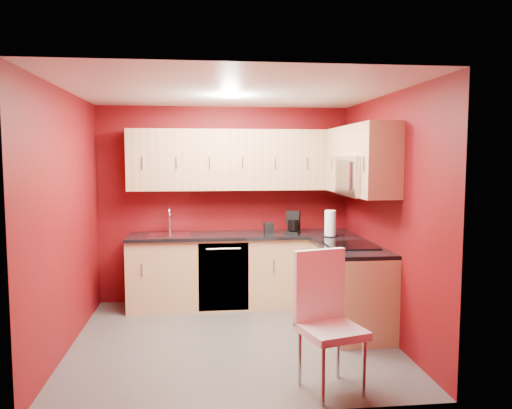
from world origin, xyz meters
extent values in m
plane|color=#464441|center=(0.00, 0.00, 0.00)|extent=(3.20, 3.20, 0.00)
plane|color=white|center=(0.00, 0.00, 2.50)|extent=(3.20, 3.20, 0.00)
plane|color=#640912|center=(0.00, 1.50, 1.25)|extent=(3.20, 0.00, 3.20)
plane|color=#640912|center=(0.00, -1.50, 1.25)|extent=(3.20, 0.00, 3.20)
plane|color=#640912|center=(-1.60, 0.00, 1.25)|extent=(0.00, 3.00, 3.00)
plane|color=#640912|center=(1.60, 0.00, 1.25)|extent=(0.00, 3.00, 3.00)
cube|color=tan|center=(0.20, 1.20, 0.43)|extent=(2.80, 0.60, 0.87)
cube|color=tan|center=(1.30, 0.25, 0.43)|extent=(0.60, 1.30, 0.87)
cube|color=black|center=(0.20, 1.19, 0.89)|extent=(2.80, 0.63, 0.04)
cube|color=black|center=(1.29, 0.23, 0.89)|extent=(0.63, 1.27, 0.04)
cube|color=tan|center=(0.20, 1.32, 1.83)|extent=(2.80, 0.35, 0.75)
cube|color=tan|center=(1.43, 0.86, 1.83)|extent=(0.35, 0.57, 0.75)
cube|color=tan|center=(1.43, -0.29, 1.83)|extent=(0.35, 0.22, 0.75)
cube|color=tan|center=(1.43, 0.20, 2.04)|extent=(0.35, 0.76, 0.33)
cube|color=silver|center=(1.40, 0.20, 1.66)|extent=(0.40, 0.76, 0.42)
cube|color=black|center=(1.21, 0.20, 1.66)|extent=(0.02, 0.62, 0.33)
cylinder|color=silver|center=(1.19, -0.03, 1.66)|extent=(0.02, 0.02, 0.29)
cube|color=black|center=(1.28, 0.20, 0.92)|extent=(0.50, 0.55, 0.01)
cube|color=silver|center=(-0.70, 1.18, 0.91)|extent=(0.52, 0.42, 0.02)
cylinder|color=silver|center=(-0.70, 1.38, 1.04)|extent=(0.02, 0.02, 0.26)
torus|color=silver|center=(-0.70, 1.31, 1.17)|extent=(0.02, 0.16, 0.16)
cylinder|color=silver|center=(-0.70, 1.24, 1.11)|extent=(0.02, 0.02, 0.12)
cube|color=black|center=(-0.05, 0.91, 0.43)|extent=(0.60, 0.02, 0.82)
cylinder|color=white|center=(0.00, 0.30, 2.48)|extent=(0.20, 0.20, 0.01)
camera|label=1|loc=(-0.32, -4.93, 1.85)|focal=35.00mm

